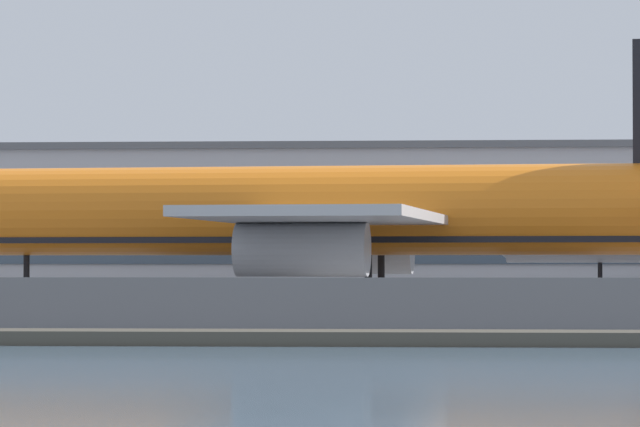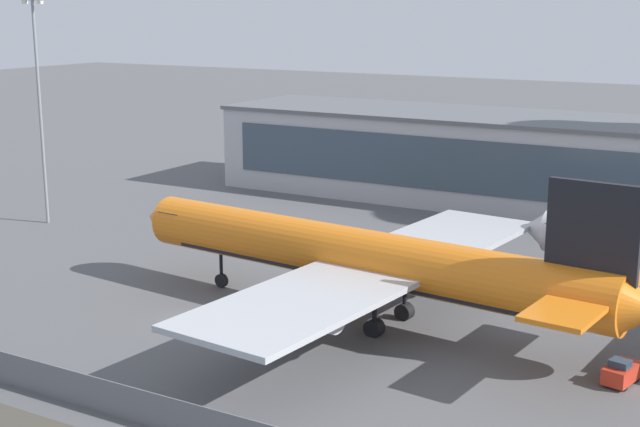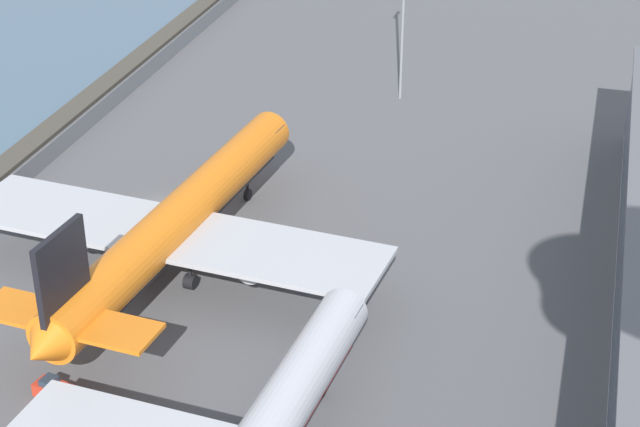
{
  "view_description": "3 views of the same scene",
  "coord_description": "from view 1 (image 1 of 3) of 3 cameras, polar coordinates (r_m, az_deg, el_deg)",
  "views": [
    {
      "loc": [
        18.17,
        -84.85,
        2.85
      ],
      "look_at": [
        11.52,
        10.26,
        5.34
      ],
      "focal_mm": 105.0,
      "sensor_mm": 36.0,
      "label": 1
    },
    {
      "loc": [
        43.17,
        -53.91,
        24.94
      ],
      "look_at": [
        2.27,
        16.89,
        5.85
      ],
      "focal_mm": 50.0,
      "sensor_mm": 36.0,
      "label": 2
    },
    {
      "loc": [
        91.84,
        42.83,
        52.49
      ],
      "look_at": [
        3.74,
        18.51,
        3.39
      ],
      "focal_mm": 60.0,
      "sensor_mm": 36.0,
      "label": 3
    }
  ],
  "objects": [
    {
      "name": "cargo_jet_orange",
      "position": [
        92.18,
        0.3,
        -0.02
      ],
      "size": [
        47.92,
        41.46,
        13.67
      ],
      "color": "orange",
      "rests_on": "ground"
    },
    {
      "name": "terminal_building",
      "position": [
        140.83,
        0.75,
        -0.33
      ],
      "size": [
        82.16,
        18.52,
        11.42
      ],
      "color": "#B2B2B7",
      "rests_on": "ground"
    },
    {
      "name": "ground_plane",
      "position": [
        86.82,
        -8.09,
        -3.36
      ],
      "size": [
        500.0,
        500.0,
        0.0
      ],
      "primitive_type": "plane",
      "color": "#565659"
    }
  ]
}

